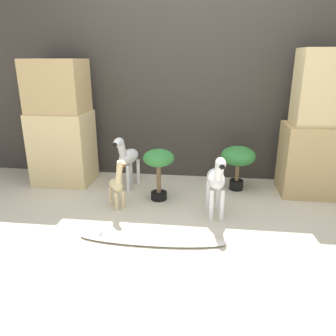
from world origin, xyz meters
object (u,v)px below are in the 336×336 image
Objects in this scene: surfboard at (151,239)px; potted_palm_front at (238,158)px; zebra_right at (216,179)px; zebra_left at (127,157)px; giraffe_figurine at (117,183)px; potted_palm_back at (159,163)px.

potted_palm_front is at bearing 57.75° from surfboard.
surfboard is at bearing -135.09° from zebra_right.
giraffe_figurine is at bearing -87.12° from zebra_left.
zebra_right is 0.52× the size of surfboard.
giraffe_figurine is 1.07× the size of potted_palm_front.
surfboard is (0.46, -1.10, -0.35)m from zebra_left.
potted_palm_back is (-0.58, 0.31, 0.03)m from zebra_right.
potted_palm_front is at bearing 4.92° from zebra_left.
zebra_left is 0.52× the size of surfboard.
zebra_right is 1.15× the size of potted_palm_back.
potted_palm_back is (-0.82, -0.38, 0.04)m from potted_palm_front.
zebra_left is at bearing -175.08° from potted_palm_front.
surfboard is (-0.76, -1.20, -0.35)m from potted_palm_front.
giraffe_figurine is at bearing -145.61° from potted_palm_back.
potted_palm_back is at bearing 34.39° from giraffe_figurine.
zebra_right is 1.00× the size of zebra_left.
zebra_right is 0.73m from potted_palm_front.
zebra_right is 1.13m from zebra_left.
zebra_right is 1.25× the size of potted_palm_front.
potted_palm_front is at bearing 27.83° from giraffe_figurine.
giraffe_figurine is at bearing 126.69° from surfboard.
giraffe_figurine is 0.47m from potted_palm_back.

